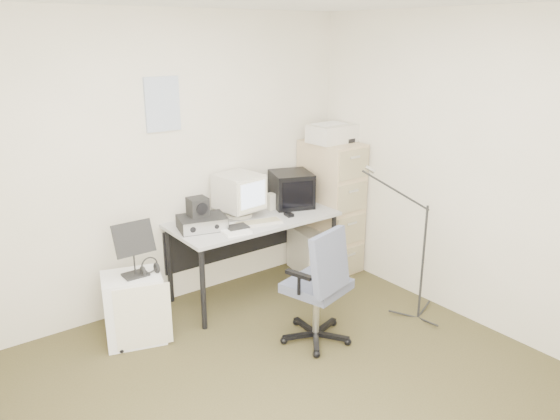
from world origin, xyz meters
TOP-DOWN VIEW (x-y plane):
  - floor at (0.00, 0.00)m, footprint 3.60×3.60m
  - wall_back at (0.00, 1.80)m, footprint 3.60×0.02m
  - wall_right at (1.80, 0.00)m, footprint 0.02×3.60m
  - wall_calendar at (-0.02, 1.79)m, footprint 0.30×0.02m
  - filing_cabinet at (1.58, 1.48)m, footprint 0.40×0.60m
  - printer at (1.58, 1.48)m, footprint 0.45×0.31m
  - desk at (0.63, 1.45)m, footprint 1.50×0.70m
  - crt_monitor at (0.56, 1.58)m, footprint 0.39×0.41m
  - crt_tv at (1.13, 1.54)m, footprint 0.47×0.48m
  - desk_speaker at (0.90, 1.56)m, footprint 0.09×0.09m
  - keyboard at (0.57, 1.29)m, footprint 0.43×0.23m
  - mouse at (0.91, 1.30)m, footprint 0.07×0.11m
  - radio_receiver at (0.12, 1.47)m, footprint 0.45×0.37m
  - radio_speaker at (0.11, 1.51)m, footprint 0.17×0.16m
  - papers at (0.31, 1.28)m, footprint 0.26×0.33m
  - pc_tower at (1.31, 1.51)m, footprint 0.31×0.52m
  - office_chair at (0.55, 0.48)m, footprint 0.68×0.68m
  - side_cart at (-0.58, 1.33)m, footprint 0.52×0.47m
  - music_stand at (-0.55, 1.31)m, footprint 0.34×0.27m
  - headphones at (-0.45, 1.27)m, footprint 0.16×0.16m
  - mic_stand at (1.48, 0.23)m, footprint 0.03×0.03m

SIDE VIEW (x-z plane):
  - floor at x=0.00m, z-range -0.01..0.00m
  - pc_tower at x=1.31m, z-range 0.00..0.45m
  - side_cart at x=-0.58m, z-range 0.00..0.55m
  - desk at x=0.63m, z-range 0.00..0.73m
  - office_chair at x=0.55m, z-range 0.00..0.96m
  - headphones at x=-0.45m, z-range 0.58..0.61m
  - mic_stand at x=1.48m, z-range 0.00..1.30m
  - filing_cabinet at x=1.58m, z-range 0.00..1.30m
  - papers at x=0.31m, z-range 0.73..0.75m
  - keyboard at x=0.57m, z-range 0.73..0.75m
  - mouse at x=0.91m, z-range 0.73..0.76m
  - music_stand at x=-0.55m, z-range 0.55..0.99m
  - radio_receiver at x=0.12m, z-range 0.73..0.84m
  - desk_speaker at x=0.90m, z-range 0.73..0.88m
  - crt_tv at x=1.13m, z-range 0.73..1.06m
  - radio_speaker at x=0.11m, z-range 0.84..1.00m
  - crt_monitor at x=0.56m, z-range 0.73..1.11m
  - wall_back at x=0.00m, z-range 0.00..2.50m
  - wall_right at x=1.80m, z-range 0.00..2.50m
  - printer at x=1.58m, z-range 1.30..1.47m
  - wall_calendar at x=-0.02m, z-range 1.53..1.97m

